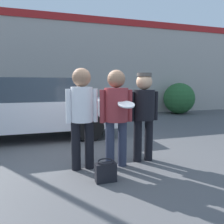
{
  "coord_description": "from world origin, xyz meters",
  "views": [
    {
      "loc": [
        -0.79,
        -3.76,
        1.39
      ],
      "look_at": [
        0.33,
        -0.1,
        0.91
      ],
      "focal_mm": 35.0,
      "sensor_mm": 36.0,
      "label": 1
    }
  ],
  "objects_px": {
    "person_left": "(82,110)",
    "person_middle_with_frisbee": "(116,110)",
    "handbag": "(106,171)",
    "person_right": "(144,109)",
    "shrub": "(179,98)",
    "parked_car_near": "(33,108)"
  },
  "relations": [
    {
      "from": "person_right",
      "to": "shrub",
      "type": "xyz_separation_m",
      "value": [
        4.44,
        5.47,
        -0.22
      ]
    },
    {
      "from": "parked_car_near",
      "to": "handbag",
      "type": "bearing_deg",
      "value": -70.45
    },
    {
      "from": "person_left",
      "to": "person_middle_with_frisbee",
      "type": "xyz_separation_m",
      "value": [
        0.56,
        -0.06,
        -0.0
      ]
    },
    {
      "from": "person_right",
      "to": "handbag",
      "type": "height_order",
      "value": "person_right"
    },
    {
      "from": "handbag",
      "to": "parked_car_near",
      "type": "bearing_deg",
      "value": 109.55
    },
    {
      "from": "handbag",
      "to": "person_right",
      "type": "bearing_deg",
      "value": 36.21
    },
    {
      "from": "person_middle_with_frisbee",
      "to": "parked_car_near",
      "type": "height_order",
      "value": "person_middle_with_frisbee"
    },
    {
      "from": "shrub",
      "to": "handbag",
      "type": "xyz_separation_m",
      "value": [
        -5.33,
        -6.12,
        -0.58
      ]
    },
    {
      "from": "person_middle_with_frisbee",
      "to": "handbag",
      "type": "relative_size",
      "value": 5.2
    },
    {
      "from": "person_middle_with_frisbee",
      "to": "shrub",
      "type": "xyz_separation_m",
      "value": [
        5.0,
        5.6,
        -0.24
      ]
    },
    {
      "from": "person_middle_with_frisbee",
      "to": "person_right",
      "type": "distance_m",
      "value": 0.58
    },
    {
      "from": "shrub",
      "to": "handbag",
      "type": "height_order",
      "value": "shrub"
    },
    {
      "from": "person_right",
      "to": "shrub",
      "type": "height_order",
      "value": "person_right"
    },
    {
      "from": "person_middle_with_frisbee",
      "to": "parked_car_near",
      "type": "xyz_separation_m",
      "value": [
        -1.43,
        2.59,
        -0.19
      ]
    },
    {
      "from": "person_middle_with_frisbee",
      "to": "parked_car_near",
      "type": "distance_m",
      "value": 2.97
    },
    {
      "from": "person_right",
      "to": "handbag",
      "type": "distance_m",
      "value": 1.37
    },
    {
      "from": "person_middle_with_frisbee",
      "to": "handbag",
      "type": "xyz_separation_m",
      "value": [
        -0.33,
        -0.52,
        -0.83
      ]
    },
    {
      "from": "handbag",
      "to": "shrub",
      "type": "bearing_deg",
      "value": 48.96
    },
    {
      "from": "person_right",
      "to": "person_left",
      "type": "bearing_deg",
      "value": -176.14
    },
    {
      "from": "parked_car_near",
      "to": "shrub",
      "type": "relative_size",
      "value": 2.89
    },
    {
      "from": "person_left",
      "to": "parked_car_near",
      "type": "height_order",
      "value": "person_left"
    },
    {
      "from": "person_middle_with_frisbee",
      "to": "person_right",
      "type": "height_order",
      "value": "person_middle_with_frisbee"
    }
  ]
}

